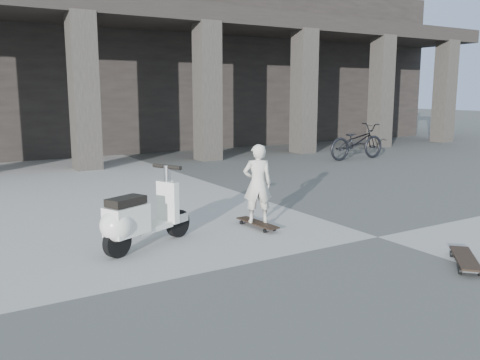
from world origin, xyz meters
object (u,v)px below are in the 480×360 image
child (258,184)px  scooter (134,220)px  bicycle (357,142)px  longboard (257,223)px  skateboard_spare (465,259)px

child → scooter: size_ratio=0.83×
child → scooter: bearing=28.4°
child → scooter: child is taller
child → bicycle: (6.81, 4.98, -0.14)m
bicycle → longboard: bearing=126.3°
skateboard_spare → scooter: bearing=96.2°
longboard → child: size_ratio=0.72×
skateboard_spare → child: child is taller
child → bicycle: child is taller
longboard → skateboard_spare: bearing=-160.5°
longboard → child: child is taller
skateboard_spare → scooter: size_ratio=0.56×
skateboard_spare → child: (-1.15, 2.68, 0.59)m
longboard → bicycle: 8.45m
skateboard_spare → bicycle: 9.54m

